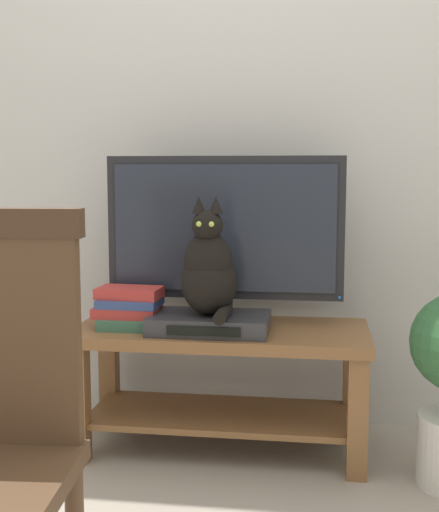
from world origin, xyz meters
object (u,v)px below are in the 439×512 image
object	(u,v)px
tv_stand	(221,365)
book_stack	(128,307)
tv	(225,234)
media_box	(209,323)
cat	(209,271)

from	to	relation	value
tv_stand	book_stack	world-z (taller)	book_stack
tv_stand	tv	bearing A→B (deg)	89.98
media_box	cat	xyz separation A→B (m)	(0.00, -0.01, 0.19)
cat	media_box	bearing A→B (deg)	94.99
media_box	cat	distance (m)	0.19
tv	cat	distance (m)	0.21
tv	book_stack	size ratio (longest dim) A/B	3.60
book_stack	tv_stand	bearing A→B (deg)	7.75
tv	tv_stand	bearing A→B (deg)	-90.02
tv_stand	tv	world-z (taller)	tv
tv_stand	media_box	world-z (taller)	media_box
tv	media_box	bearing A→B (deg)	-101.85
tv_stand	book_stack	distance (m)	0.42
cat	book_stack	bearing A→B (deg)	172.95
tv_stand	media_box	xyz separation A→B (m)	(-0.03, -0.07, 0.18)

